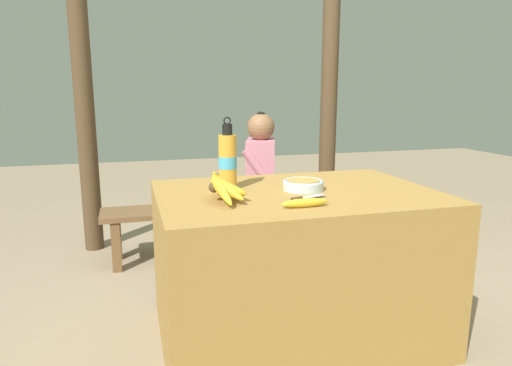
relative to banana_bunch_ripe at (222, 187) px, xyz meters
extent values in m
plane|color=gray|center=(0.38, 0.10, -0.80)|extent=(12.00, 12.00, 0.00)
cube|color=olive|center=(0.38, 0.10, -0.43)|extent=(1.30, 0.90, 0.74)
sphere|color=#4C381E|center=(-0.03, 0.00, 0.00)|extent=(0.05, 0.05, 0.05)
ellipsoid|color=gold|center=(-0.02, -0.07, 0.00)|extent=(0.08, 0.19, 0.12)
ellipsoid|color=gold|center=(-0.02, -0.06, 0.00)|extent=(0.08, 0.16, 0.10)
ellipsoid|color=gold|center=(0.01, -0.05, 0.00)|extent=(0.15, 0.15, 0.10)
ellipsoid|color=gold|center=(0.02, -0.02, 0.00)|extent=(0.17, 0.10, 0.09)
ellipsoid|color=gold|center=(0.03, 0.00, 0.00)|extent=(0.16, 0.03, 0.12)
ellipsoid|color=gold|center=(0.02, 0.02, 0.00)|extent=(0.15, 0.09, 0.13)
ellipsoid|color=gold|center=(0.01, 0.04, -0.01)|extent=(0.15, 0.13, 0.10)
ellipsoid|color=gold|center=(-0.01, 0.06, 0.01)|extent=(0.10, 0.16, 0.14)
ellipsoid|color=gold|center=(-0.02, 0.07, 0.00)|extent=(0.08, 0.19, 0.12)
cylinder|color=silver|center=(0.42, 0.12, -0.05)|extent=(0.20, 0.20, 0.04)
torus|color=silver|center=(0.42, 0.12, -0.03)|extent=(0.20, 0.20, 0.02)
cylinder|color=#BC8942|center=(0.42, 0.12, -0.02)|extent=(0.15, 0.15, 0.01)
cylinder|color=gold|center=(0.07, 0.23, 0.07)|extent=(0.09, 0.09, 0.26)
cylinder|color=#47A8D1|center=(0.07, 0.23, 0.07)|extent=(0.09, 0.09, 0.06)
cylinder|color=black|center=(0.07, 0.23, 0.22)|extent=(0.05, 0.05, 0.05)
torus|color=black|center=(0.07, 0.23, 0.26)|extent=(0.04, 0.01, 0.04)
ellipsoid|color=gold|center=(0.30, -0.19, -0.05)|extent=(0.20, 0.04, 0.04)
cube|color=#BCBCC1|center=(0.39, -0.06, -0.05)|extent=(0.13, 0.07, 0.00)
cylinder|color=#472D19|center=(0.31, -0.09, -0.05)|extent=(0.06, 0.04, 0.02)
cube|color=brown|center=(0.30, 1.30, -0.44)|extent=(1.78, 0.32, 0.04)
cube|color=brown|center=(-0.49, 1.18, -0.63)|extent=(0.06, 0.06, 0.35)
cube|color=brown|center=(1.09, 1.18, -0.63)|extent=(0.06, 0.06, 0.35)
cube|color=brown|center=(-0.49, 1.42, -0.63)|extent=(0.06, 0.06, 0.35)
cube|color=brown|center=(1.09, 1.42, -0.63)|extent=(0.06, 0.06, 0.35)
cylinder|color=#473828|center=(0.27, 1.26, -0.61)|extent=(0.09, 0.09, 0.38)
cylinder|color=#473828|center=(0.39, 1.22, -0.41)|extent=(0.31, 0.18, 0.09)
cylinder|color=#473828|center=(0.33, 1.44, -0.61)|extent=(0.09, 0.09, 0.38)
cylinder|color=#473828|center=(0.44, 1.40, -0.41)|extent=(0.31, 0.18, 0.09)
cube|color=#C67589|center=(0.54, 1.27, -0.18)|extent=(0.30, 0.39, 0.47)
cylinder|color=#C67589|center=(0.47, 1.13, -0.11)|extent=(0.21, 0.12, 0.25)
cylinder|color=#C67589|center=(0.57, 1.43, -0.11)|extent=(0.21, 0.12, 0.25)
sphere|color=brown|center=(0.54, 1.27, 0.14)|extent=(0.20, 0.20, 0.20)
sphere|color=black|center=(0.54, 1.27, 0.22)|extent=(0.07, 0.07, 0.07)
sphere|color=#4C381E|center=(-0.19, 1.30, -0.36)|extent=(0.05, 0.05, 0.05)
ellipsoid|color=olive|center=(-0.17, 1.25, -0.35)|extent=(0.08, 0.15, 0.13)
ellipsoid|color=olive|center=(-0.13, 1.27, -0.36)|extent=(0.18, 0.11, 0.11)
ellipsoid|color=olive|center=(-0.13, 1.33, -0.35)|extent=(0.17, 0.10, 0.14)
ellipsoid|color=olive|center=(-0.17, 1.36, -0.36)|extent=(0.08, 0.16, 0.09)
cylinder|color=#4C3823|center=(-0.67, 1.71, 0.32)|extent=(0.14, 0.14, 2.24)
cylinder|color=#4C3823|center=(1.27, 1.71, 0.32)|extent=(0.14, 0.14, 2.24)
camera|label=1|loc=(-0.38, -1.87, 0.41)|focal=32.00mm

